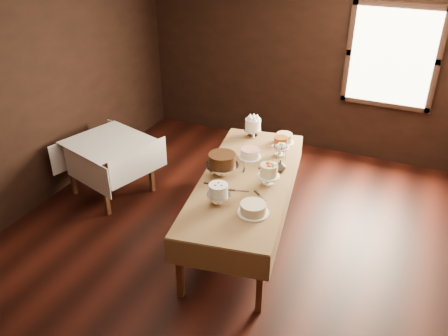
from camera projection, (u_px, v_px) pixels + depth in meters
floor at (217, 248)px, 5.30m from camera, size 5.00×6.00×0.01m
wall_back at (301, 59)px, 6.99m from camera, size 5.00×0.02×2.80m
wall_left at (26, 100)px, 5.51m from camera, size 0.02×6.00×2.80m
window at (392, 57)px, 6.38m from camera, size 1.10×0.05×1.30m
display_table at (246, 182)px, 5.19m from camera, size 1.38×2.62×0.77m
side_table at (108, 147)px, 6.01m from camera, size 1.15×1.15×0.78m
cake_meringue at (253, 128)px, 6.04m from camera, size 0.24×0.24×0.26m
cake_speckled at (284, 138)px, 5.91m from camera, size 0.26×0.26×0.12m
cake_lattice at (250, 154)px, 5.56m from camera, size 0.29×0.29×0.11m
cake_caramel at (280, 147)px, 5.58m from camera, size 0.23×0.23×0.25m
cake_chocolate at (222, 165)px, 5.17m from camera, size 0.43×0.43×0.27m
cake_flowers at (269, 175)px, 4.99m from camera, size 0.24×0.24×0.25m
cake_swirl at (218, 195)px, 4.67m from camera, size 0.25×0.25×0.23m
cake_cream at (253, 209)px, 4.54m from camera, size 0.31×0.31×0.11m
cake_server_a at (242, 191)px, 4.91m from camera, size 0.24×0.09×0.01m
cake_server_b at (262, 199)px, 4.79m from camera, size 0.20×0.17×0.01m
cake_server_c at (245, 165)px, 5.41m from camera, size 0.09×0.24×0.01m
cake_server_d at (272, 167)px, 5.37m from camera, size 0.20×0.17×0.01m
cake_server_e at (218, 185)px, 5.02m from camera, size 0.24×0.06×0.01m
flower_vase at (280, 166)px, 5.26m from camera, size 0.19×0.19×0.14m
flower_bouquet at (281, 151)px, 5.17m from camera, size 0.14×0.14×0.20m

